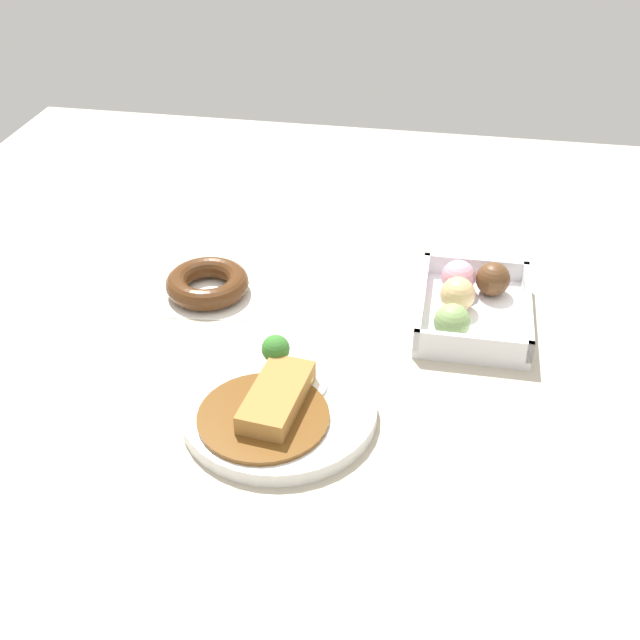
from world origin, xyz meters
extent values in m
plane|color=#B2A893|center=(0.00, 0.00, 0.00)|extent=(1.60, 1.60, 0.00)
cylinder|color=white|center=(0.11, -0.07, 0.01)|extent=(0.23, 0.23, 0.02)
cylinder|color=brown|center=(0.14, -0.08, 0.02)|extent=(0.15, 0.15, 0.01)
cube|color=#A87538|center=(0.12, -0.07, 0.04)|extent=(0.13, 0.07, 0.02)
cylinder|color=white|center=(0.08, -0.04, 0.02)|extent=(0.06, 0.06, 0.00)
ellipsoid|color=yellow|center=(0.08, -0.04, 0.03)|extent=(0.03, 0.03, 0.01)
cylinder|color=#8CB766|center=(0.05, -0.08, 0.03)|extent=(0.01, 0.01, 0.02)
sphere|color=#387A2D|center=(0.05, -0.08, 0.05)|extent=(0.03, 0.03, 0.03)
cube|color=white|center=(-0.13, 0.15, 0.01)|extent=(0.20, 0.15, 0.01)
cube|color=white|center=(-0.22, 0.15, 0.03)|extent=(0.01, 0.15, 0.03)
cube|color=white|center=(-0.03, 0.15, 0.03)|extent=(0.01, 0.15, 0.03)
cube|color=white|center=(-0.13, 0.08, 0.03)|extent=(0.20, 0.01, 0.03)
cube|color=white|center=(-0.13, 0.23, 0.03)|extent=(0.20, 0.01, 0.03)
sphere|color=pink|center=(-0.18, 0.13, 0.04)|extent=(0.05, 0.05, 0.05)
sphere|color=#DBB77A|center=(-0.13, 0.13, 0.04)|extent=(0.05, 0.05, 0.05)
sphere|color=#84A860|center=(-0.07, 0.13, 0.04)|extent=(0.05, 0.05, 0.05)
sphere|color=brown|center=(-0.18, 0.18, 0.04)|extent=(0.05, 0.05, 0.05)
cube|color=white|center=(-0.13, -0.22, 0.00)|extent=(0.15, 0.15, 0.00)
torus|color=#4C2B14|center=(-0.13, -0.22, 0.02)|extent=(0.12, 0.12, 0.03)
camera|label=1|loc=(0.79, 0.11, 0.63)|focal=44.54mm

